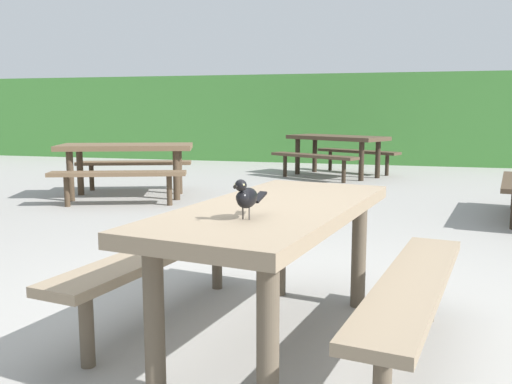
% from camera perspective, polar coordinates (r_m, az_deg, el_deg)
% --- Properties ---
extents(ground_plane, '(60.00, 60.00, 0.00)m').
position_cam_1_polar(ground_plane, '(3.16, 1.54, -14.18)').
color(ground_plane, gray).
extents(hedge_wall, '(28.00, 1.53, 2.00)m').
position_cam_1_polar(hedge_wall, '(13.15, 12.09, 7.44)').
color(hedge_wall, '#428438').
rests_on(hedge_wall, ground).
extents(picnic_table_foreground, '(1.95, 1.97, 0.74)m').
position_cam_1_polar(picnic_table_foreground, '(2.86, 2.00, -4.90)').
color(picnic_table_foreground, '#84725B').
rests_on(picnic_table_foreground, ground).
extents(bird_grackle, '(0.10, 0.28, 0.18)m').
position_cam_1_polar(bird_grackle, '(2.40, -1.03, -0.48)').
color(bird_grackle, black).
rests_on(bird_grackle, picnic_table_foreground).
extents(picnic_table_mid_right, '(2.16, 2.15, 0.74)m').
position_cam_1_polar(picnic_table_mid_right, '(7.83, -13.28, 3.48)').
color(picnic_table_mid_right, brown).
rests_on(picnic_table_mid_right, ground).
extents(picnic_table_far_centre, '(2.30, 2.29, 0.74)m').
position_cam_1_polar(picnic_table_far_centre, '(10.18, 8.37, 4.75)').
color(picnic_table_far_centre, '#473828').
rests_on(picnic_table_far_centre, ground).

